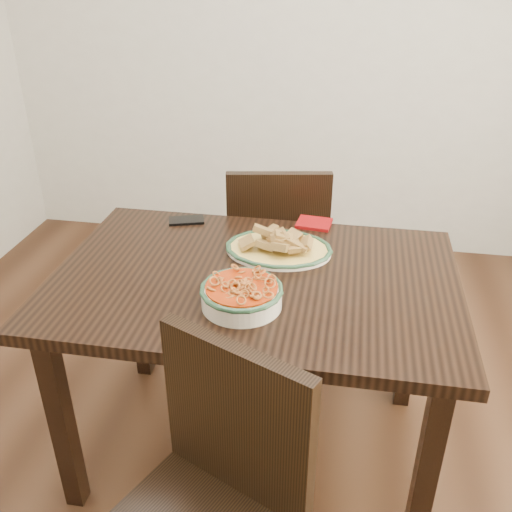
% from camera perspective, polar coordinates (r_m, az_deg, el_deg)
% --- Properties ---
extents(floor, '(3.50, 3.50, 0.00)m').
position_cam_1_polar(floor, '(2.29, -0.92, -18.30)').
color(floor, '#331D10').
rests_on(floor, ground).
extents(wall_back, '(3.50, 0.10, 2.60)m').
position_cam_1_polar(wall_back, '(3.31, 5.06, 22.15)').
color(wall_back, beige).
rests_on(wall_back, ground).
extents(dining_table, '(1.28, 0.86, 0.75)m').
position_cam_1_polar(dining_table, '(1.86, -0.11, -4.37)').
color(dining_table, black).
rests_on(dining_table, ground).
extents(chair_far, '(0.49, 0.49, 0.89)m').
position_cam_1_polar(chair_far, '(2.51, 2.08, 0.79)').
color(chair_far, black).
rests_on(chair_far, ground).
extents(chair_near, '(0.56, 0.56, 0.89)m').
position_cam_1_polar(chair_near, '(1.50, -4.49, -23.08)').
color(chair_near, black).
rests_on(chair_near, ground).
extents(fish_plate, '(0.36, 0.28, 0.11)m').
position_cam_1_polar(fish_plate, '(1.93, 2.30, 1.57)').
color(fish_plate, white).
rests_on(fish_plate, dining_table).
extents(noodle_bowl, '(0.24, 0.24, 0.08)m').
position_cam_1_polar(noodle_bowl, '(1.64, -1.45, -3.70)').
color(noodle_bowl, silver).
rests_on(noodle_bowl, dining_table).
extents(smartphone, '(0.15, 0.11, 0.01)m').
position_cam_1_polar(smartphone, '(2.18, -6.97, 3.56)').
color(smartphone, black).
rests_on(smartphone, dining_table).
extents(napkin, '(0.14, 0.12, 0.01)m').
position_cam_1_polar(napkin, '(2.15, 5.82, 3.28)').
color(napkin, maroon).
rests_on(napkin, dining_table).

